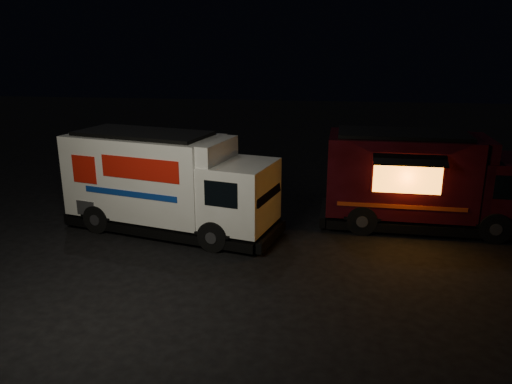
% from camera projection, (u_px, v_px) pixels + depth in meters
% --- Properties ---
extents(ground, '(80.00, 80.00, 0.00)m').
position_uv_depth(ground, '(174.00, 260.00, 13.80)').
color(ground, black).
rests_on(ground, ground).
extents(white_truck, '(7.25, 3.92, 3.12)m').
position_uv_depth(white_truck, '(171.00, 183.00, 15.56)').
color(white_truck, white).
rests_on(white_truck, ground).
extents(red_truck, '(6.72, 2.69, 3.09)m').
position_uv_depth(red_truck, '(427.00, 181.00, 15.89)').
color(red_truck, '#3C0A12').
rests_on(red_truck, ground).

